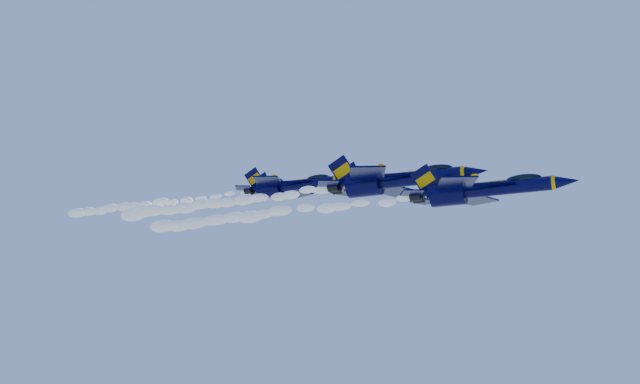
% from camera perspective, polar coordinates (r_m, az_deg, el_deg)
% --- Properties ---
extents(jet_lead, '(16.18, 13.27, 6.01)m').
position_cam_1_polar(jet_lead, '(63.78, 14.45, 0.22)').
color(jet_lead, black).
extents(smoke_trail_jet_lead, '(33.80, 1.67, 1.51)m').
position_cam_1_polar(smoke_trail_jet_lead, '(71.78, -4.51, -2.00)').
color(smoke_trail_jet_lead, white).
extents(jet_second, '(19.15, 15.71, 7.12)m').
position_cam_1_polar(jet_second, '(74.23, 6.87, 1.08)').
color(jet_second, black).
extents(smoke_trail_jet_second, '(33.80, 1.98, 1.78)m').
position_cam_1_polar(smoke_trail_jet_second, '(85.10, -9.35, -1.01)').
color(smoke_trail_jet_second, white).
extents(jet_third, '(15.66, 12.84, 5.82)m').
position_cam_1_polar(jet_third, '(83.63, -2.68, 0.59)').
color(jet_third, black).
extents(smoke_trail_jet_third, '(33.80, 1.62, 1.46)m').
position_cam_1_polar(smoke_trail_jet_third, '(96.58, -15.17, -1.10)').
color(smoke_trail_jet_third, white).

